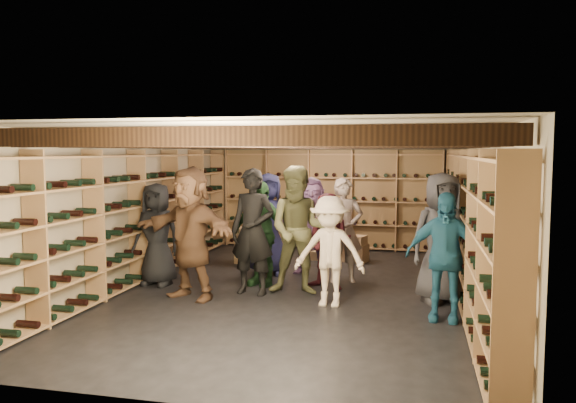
{
  "coord_description": "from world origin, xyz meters",
  "views": [
    {
      "loc": [
        1.83,
        -8.24,
        2.13
      ],
      "look_at": [
        -0.12,
        0.2,
        1.35
      ],
      "focal_mm": 35.0,
      "sensor_mm": 36.0,
      "label": 1
    }
  ],
  "objects_px": {
    "person_6": "(268,224)",
    "person_7": "(344,230)",
    "person_4": "(444,257)",
    "person_12": "(442,238)",
    "crate_stack_left": "(249,246)",
    "person_11": "(311,225)",
    "person_5": "(191,233)",
    "person_1": "(253,232)",
    "person_10": "(261,233)",
    "person_0": "(157,234)",
    "crate_loose": "(324,255)",
    "person_2": "(299,230)",
    "crate_stack_right": "(353,248)",
    "person_8": "(330,241)"
  },
  "relations": [
    {
      "from": "person_6",
      "to": "person_7",
      "type": "height_order",
      "value": "person_6"
    },
    {
      "from": "person_4",
      "to": "person_12",
      "type": "xyz_separation_m",
      "value": [
        0.0,
        0.86,
        0.1
      ]
    },
    {
      "from": "crate_stack_left",
      "to": "person_11",
      "type": "bearing_deg",
      "value": -21.94
    },
    {
      "from": "person_5",
      "to": "person_6",
      "type": "bearing_deg",
      "value": 90.1
    },
    {
      "from": "person_12",
      "to": "crate_stack_left",
      "type": "bearing_deg",
      "value": 126.34
    },
    {
      "from": "person_1",
      "to": "person_10",
      "type": "relative_size",
      "value": 1.13
    },
    {
      "from": "person_0",
      "to": "person_6",
      "type": "relative_size",
      "value": 0.93
    },
    {
      "from": "crate_loose",
      "to": "person_4",
      "type": "height_order",
      "value": "person_4"
    },
    {
      "from": "person_0",
      "to": "person_12",
      "type": "xyz_separation_m",
      "value": [
        4.36,
        -0.07,
        0.1
      ]
    },
    {
      "from": "person_4",
      "to": "person_10",
      "type": "distance_m",
      "value": 3.03
    },
    {
      "from": "person_2",
      "to": "person_7",
      "type": "height_order",
      "value": "person_2"
    },
    {
      "from": "person_1",
      "to": "crate_loose",
      "type": "bearing_deg",
      "value": 86.12
    },
    {
      "from": "person_0",
      "to": "person_2",
      "type": "bearing_deg",
      "value": 2.6
    },
    {
      "from": "crate_loose",
      "to": "person_1",
      "type": "distance_m",
      "value": 3.04
    },
    {
      "from": "person_5",
      "to": "person_7",
      "type": "bearing_deg",
      "value": 58.28
    },
    {
      "from": "person_4",
      "to": "person_5",
      "type": "distance_m",
      "value": 3.53
    },
    {
      "from": "person_11",
      "to": "person_12",
      "type": "height_order",
      "value": "person_12"
    },
    {
      "from": "crate_stack_right",
      "to": "crate_loose",
      "type": "height_order",
      "value": "crate_stack_right"
    },
    {
      "from": "person_0",
      "to": "person_8",
      "type": "xyz_separation_m",
      "value": [
        2.72,
        0.34,
        -0.07
      ]
    },
    {
      "from": "crate_stack_left",
      "to": "person_6",
      "type": "distance_m",
      "value": 1.16
    },
    {
      "from": "crate_stack_right",
      "to": "person_7",
      "type": "relative_size",
      "value": 0.34
    },
    {
      "from": "person_5",
      "to": "person_6",
      "type": "height_order",
      "value": "person_5"
    },
    {
      "from": "crate_loose",
      "to": "person_5",
      "type": "bearing_deg",
      "value": -113.13
    },
    {
      "from": "crate_stack_right",
      "to": "person_6",
      "type": "relative_size",
      "value": 0.33
    },
    {
      "from": "person_10",
      "to": "person_5",
      "type": "bearing_deg",
      "value": -110.56
    },
    {
      "from": "person_0",
      "to": "person_5",
      "type": "relative_size",
      "value": 0.85
    },
    {
      "from": "person_2",
      "to": "person_10",
      "type": "height_order",
      "value": "person_2"
    },
    {
      "from": "crate_stack_left",
      "to": "person_0",
      "type": "relative_size",
      "value": 0.42
    },
    {
      "from": "person_4",
      "to": "person_11",
      "type": "distance_m",
      "value": 3.18
    },
    {
      "from": "person_4",
      "to": "person_5",
      "type": "height_order",
      "value": "person_5"
    },
    {
      "from": "crate_stack_left",
      "to": "crate_stack_right",
      "type": "xyz_separation_m",
      "value": [
        1.9,
        0.64,
        -0.08
      ]
    },
    {
      "from": "crate_stack_right",
      "to": "person_2",
      "type": "xyz_separation_m",
      "value": [
        -0.52,
        -2.62,
        0.7
      ]
    },
    {
      "from": "crate_loose",
      "to": "person_2",
      "type": "bearing_deg",
      "value": -88.65
    },
    {
      "from": "person_4",
      "to": "person_8",
      "type": "bearing_deg",
      "value": 149.63
    },
    {
      "from": "crate_loose",
      "to": "person_7",
      "type": "distance_m",
      "value": 2.03
    },
    {
      "from": "person_0",
      "to": "person_5",
      "type": "xyz_separation_m",
      "value": [
        0.85,
        -0.65,
        0.14
      ]
    },
    {
      "from": "person_1",
      "to": "person_4",
      "type": "distance_m",
      "value": 2.81
    },
    {
      "from": "person_11",
      "to": "crate_stack_right",
      "type": "bearing_deg",
      "value": 53.6
    },
    {
      "from": "person_11",
      "to": "person_1",
      "type": "bearing_deg",
      "value": -118.28
    },
    {
      "from": "crate_stack_left",
      "to": "person_11",
      "type": "xyz_separation_m",
      "value": [
        1.29,
        -0.52,
        0.5
      ]
    },
    {
      "from": "person_1",
      "to": "person_11",
      "type": "height_order",
      "value": "person_1"
    },
    {
      "from": "crate_stack_left",
      "to": "crate_stack_right",
      "type": "height_order",
      "value": "crate_stack_left"
    },
    {
      "from": "person_2",
      "to": "person_8",
      "type": "bearing_deg",
      "value": 37.53
    },
    {
      "from": "person_8",
      "to": "person_10",
      "type": "height_order",
      "value": "person_10"
    },
    {
      "from": "person_0",
      "to": "person_1",
      "type": "distance_m",
      "value": 1.67
    },
    {
      "from": "person_1",
      "to": "person_11",
      "type": "distance_m",
      "value": 1.74
    },
    {
      "from": "person_2",
      "to": "person_1",
      "type": "bearing_deg",
      "value": -171.66
    },
    {
      "from": "person_6",
      "to": "person_10",
      "type": "bearing_deg",
      "value": -101.03
    },
    {
      "from": "person_5",
      "to": "person_10",
      "type": "height_order",
      "value": "person_5"
    },
    {
      "from": "crate_stack_left",
      "to": "person_4",
      "type": "relative_size",
      "value": 0.42
    }
  ]
}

